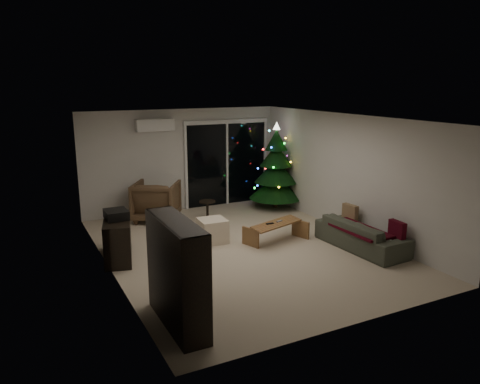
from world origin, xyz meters
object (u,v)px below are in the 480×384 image
(christmas_tree, at_px, (276,166))
(sofa, at_px, (361,235))
(armchair, at_px, (156,201))
(coffee_table, at_px, (276,232))
(bookshelf, at_px, (164,276))
(media_cabinet, at_px, (118,239))

(christmas_tree, bearing_deg, sofa, -91.58)
(armchair, bearing_deg, christmas_tree, -153.07)
(sofa, relative_size, coffee_table, 1.55)
(coffee_table, xyz_separation_m, christmas_tree, (1.35, 2.27, 0.89))
(bookshelf, xyz_separation_m, sofa, (4.30, 1.15, -0.44))
(bookshelf, relative_size, sofa, 0.75)
(media_cabinet, xyz_separation_m, coffee_table, (3.04, -0.50, -0.18))
(sofa, height_order, coffee_table, sofa)
(coffee_table, bearing_deg, media_cabinet, 152.87)
(bookshelf, relative_size, armchair, 1.44)
(coffee_table, height_order, christmas_tree, christmas_tree)
(armchair, bearing_deg, bookshelf, 106.39)
(bookshelf, height_order, sofa, bookshelf)
(bookshelf, distance_m, media_cabinet, 2.75)
(media_cabinet, relative_size, armchair, 1.21)
(bookshelf, height_order, armchair, bookshelf)
(media_cabinet, relative_size, christmas_tree, 0.56)
(coffee_table, bearing_deg, christmas_tree, 41.49)
(sofa, relative_size, christmas_tree, 0.88)
(bookshelf, bearing_deg, christmas_tree, 28.33)
(bookshelf, height_order, media_cabinet, bookshelf)
(christmas_tree, bearing_deg, armchair, 174.75)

